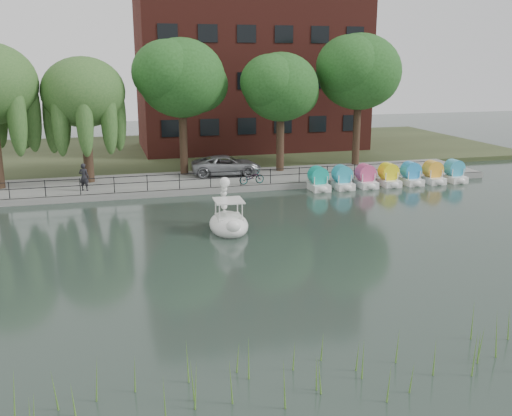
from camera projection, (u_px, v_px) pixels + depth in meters
name	position (u px, v px, depth m)	size (l,w,h in m)	color
ground_plane	(269.00, 261.00, 24.27)	(120.00, 120.00, 0.00)	#304038
promenade	(203.00, 181.00, 39.16)	(40.00, 6.00, 0.40)	gray
kerb	(211.00, 191.00, 36.41)	(40.00, 0.25, 0.40)	gray
land_strip	(176.00, 151.00, 52.24)	(60.00, 22.00, 0.36)	#47512D
railing	(210.00, 176.00, 36.36)	(32.00, 0.05, 1.00)	black
apartment_building	(250.00, 48.00, 51.67)	(20.00, 10.07, 18.00)	#4C1E16
willow_mid	(83.00, 93.00, 36.67)	(5.32, 5.32, 8.15)	#473323
broadleaf_center	(181.00, 79.00, 39.05)	(6.00, 6.00, 9.25)	#473323
broadleaf_right	(281.00, 88.00, 40.53)	(5.40, 5.40, 8.32)	#473323
broadleaf_far	(359.00, 72.00, 42.85)	(6.30, 6.30, 9.71)	#473323
minivan	(226.00, 164.00, 40.25)	(5.64, 2.59, 1.57)	gray
bicycle	(252.00, 176.00, 37.34)	(1.72, 0.60, 1.00)	gray
pedestrian	(84.00, 175.00, 35.31)	(0.71, 0.48, 1.98)	black
swan_boat	(228.00, 220.00, 28.41)	(2.03, 3.18, 2.56)	white
pedal_boat_row	(389.00, 177.00, 38.72)	(11.35, 1.70, 1.40)	white
reed_bank	(436.00, 348.00, 15.76)	(24.00, 2.40, 1.20)	#669938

